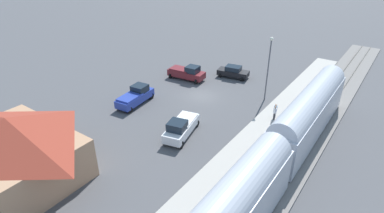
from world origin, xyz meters
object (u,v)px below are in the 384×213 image
at_px(pickup_white, 181,127).
at_px(sedan_black, 233,72).
at_px(pedestrian_waiting_far, 275,112).
at_px(pickup_blue, 136,96).
at_px(pedestrian_on_platform, 275,110).
at_px(pickup_maroon, 187,73).
at_px(station_building, 14,147).
at_px(light_pole_near_platform, 269,62).

xyz_separation_m(pickup_white, sedan_black, (3.12, -16.93, -0.15)).
bearing_deg(pedestrian_waiting_far, pickup_white, 50.24).
distance_m(pickup_white, sedan_black, 17.22).
height_order(pedestrian_waiting_far, sedan_black, pedestrian_waiting_far).
bearing_deg(pickup_blue, sedan_black, -111.90).
relative_size(pedestrian_on_platform, pickup_blue, 0.31).
distance_m(pickup_white, pickup_maroon, 14.93).
relative_size(station_building, pickup_blue, 2.07).
bearing_deg(sedan_black, pedestrian_waiting_far, 138.59).
height_order(station_building, pickup_white, station_building).
relative_size(station_building, pickup_white, 2.02).
relative_size(sedan_black, pickup_maroon, 0.85).
bearing_deg(pickup_maroon, light_pole_near_platform, -178.63).
bearing_deg(sedan_black, pickup_white, 100.45).
bearing_deg(pedestrian_waiting_far, station_building, 55.94).
relative_size(pedestrian_on_platform, light_pole_near_platform, 0.21).
bearing_deg(pedestrian_waiting_far, pickup_blue, 19.71).
relative_size(sedan_black, light_pole_near_platform, 0.59).
height_order(sedan_black, light_pole_near_platform, light_pole_near_platform).
xyz_separation_m(sedan_black, pickup_blue, (5.78, 14.38, 0.15)).
relative_size(sedan_black, pickup_blue, 0.85).
xyz_separation_m(station_building, pedestrian_on_platform, (-14.16, -21.59, -1.73)).
distance_m(pickup_white, light_pole_near_platform, 13.87).
height_order(sedan_black, pickup_maroon, pickup_maroon).
xyz_separation_m(pedestrian_waiting_far, pickup_maroon, (15.05, -4.27, -0.25)).
height_order(pickup_white, pickup_maroon, same).
height_order(pedestrian_on_platform, pickup_maroon, pickup_maroon).
relative_size(pickup_white, light_pole_near_platform, 0.70).
xyz_separation_m(pickup_maroon, light_pole_near_platform, (-11.97, -0.29, 4.05)).
bearing_deg(pedestrian_on_platform, pickup_blue, 21.31).
distance_m(pickup_blue, pickup_maroon, 9.92).
xyz_separation_m(pedestrian_on_platform, pickup_white, (6.68, 8.63, -0.25)).
distance_m(sedan_black, pickup_maroon, 6.81).
bearing_deg(light_pole_near_platform, pedestrian_on_platform, 125.84).
distance_m(pedestrian_on_platform, pedestrian_waiting_far, 0.47).
height_order(pedestrian_waiting_far, pickup_maroon, pickup_maroon).
distance_m(pedestrian_on_platform, pickup_maroon, 15.41).
height_order(pedestrian_on_platform, sedan_black, pedestrian_on_platform).
distance_m(station_building, pickup_white, 15.10).
bearing_deg(pedestrian_on_platform, pickup_white, 52.25).
xyz_separation_m(station_building, sedan_black, (-4.36, -29.89, -2.14)).
height_order(pedestrian_on_platform, pedestrian_waiting_far, same).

